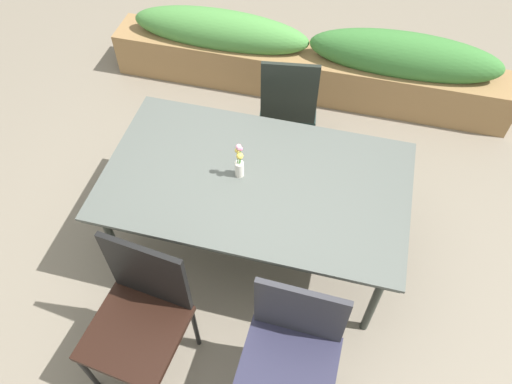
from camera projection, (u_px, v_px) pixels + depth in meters
ground_plane at (254, 251)px, 3.49m from camera, size 12.00×12.00×0.00m
dining_table at (256, 184)px, 2.99m from camera, size 1.83×1.06×0.73m
chair_near_right at (291, 352)px, 2.50m from camera, size 0.50×0.50×0.93m
chair_near_left at (140, 311)px, 2.61m from camera, size 0.54×0.54×1.00m
chair_far_side at (289, 103)px, 3.63m from camera, size 0.47×0.47×0.98m
flower_vase at (239, 163)px, 2.88m from camera, size 0.06×0.06×0.26m
planter_box at (310, 60)px, 4.28m from camera, size 3.50×0.39×0.72m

